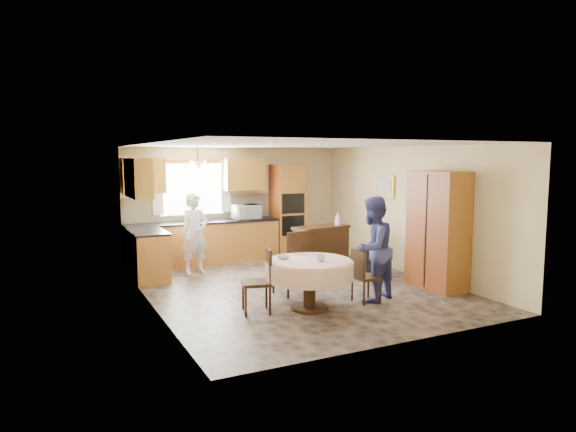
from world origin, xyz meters
The scene contains 36 objects.
floor centered at (0.00, 0.00, 0.00)m, with size 5.00×6.00×0.01m, color brown.
ceiling centered at (0.00, 0.00, 2.50)m, with size 5.00×6.00×0.01m, color white.
wall_back centered at (0.00, 3.00, 1.25)m, with size 5.00×0.02×2.50m, color #D1BA86.
wall_front centered at (0.00, -3.00, 1.25)m, with size 5.00×0.02×2.50m, color #D1BA86.
wall_left centered at (-2.50, 0.00, 1.25)m, with size 0.02×6.00×2.50m, color #D1BA86.
wall_right centered at (2.50, 0.00, 1.25)m, with size 0.02×6.00×2.50m, color #D1BA86.
window centered at (-1.00, 2.98, 1.60)m, with size 1.40×0.03×1.10m, color white.
curtain_left centered at (-1.75, 2.93, 1.65)m, with size 0.22×0.02×1.15m, color white.
curtain_right centered at (-0.25, 2.93, 1.65)m, with size 0.22×0.02×1.15m, color white.
base_cab_back centered at (-0.85, 2.70, 0.44)m, with size 3.30×0.60×0.88m, color #BF8A33.
counter_back centered at (-0.85, 2.70, 0.90)m, with size 3.30×0.64×0.04m, color black.
base_cab_left centered at (-2.20, 1.80, 0.44)m, with size 0.60×1.20×0.88m, color #BF8A33.
counter_left centered at (-2.20, 1.80, 0.90)m, with size 0.64×1.20×0.04m, color black.
backsplash centered at (-0.85, 2.99, 1.18)m, with size 3.30×0.02×0.55m, color beige.
wall_cab_left centered at (-2.05, 2.83, 1.91)m, with size 0.85×0.33×0.72m, color gold.
wall_cab_right centered at (0.15, 2.83, 1.91)m, with size 0.90×0.33×0.72m, color gold.
wall_cab_side centered at (-2.33, 1.80, 1.91)m, with size 0.33×1.20×0.72m, color gold.
oven_tower centered at (1.15, 2.69, 1.06)m, with size 0.66×0.62×2.12m, color #BF8A33.
oven_upper centered at (1.15, 2.38, 1.25)m, with size 0.56×0.01×0.45m, color black.
oven_lower centered at (1.15, 2.38, 0.75)m, with size 0.56×0.01×0.45m, color black.
pendant centered at (-1.00, 2.50, 2.12)m, with size 0.36×0.36×0.18m, color beige.
sideboard centered at (1.14, 1.09, 0.42)m, with size 1.18×0.48×0.84m, color #3E2711.
space_heater centered at (1.77, -0.03, 0.28)m, with size 0.41×0.29×0.57m, color black.
cupboard centered at (2.22, -1.10, 1.03)m, with size 0.54×1.08×2.05m, color #BF8A33.
dining_table centered at (-0.39, -1.23, 0.59)m, with size 1.33×1.33×0.76m.
chair_left centered at (-1.10, -1.06, 0.53)m, with size 0.51×0.51×0.95m.
chair_back centered at (-0.25, -0.42, 0.60)m, with size 0.56×0.56×1.08m.
chair_right centered at (0.53, -1.31, 0.47)m, with size 0.38×0.38×0.86m.
framed_picture centered at (2.47, 0.74, 1.69)m, with size 0.06×0.56×0.46m.
microwave centered at (0.13, 2.65, 1.08)m, with size 0.58×0.39×0.32m, color silver.
person_sink centered at (-1.28, 1.84, 0.79)m, with size 0.58×0.38×1.59m, color silver.
person_dining centered at (0.74, -1.26, 0.84)m, with size 0.82×0.64×1.68m, color navy.
bowl_sideboard centered at (0.79, 1.09, 0.86)m, with size 0.19×0.19×0.05m, color #B2B2B2.
bottle_sideboard centered at (1.53, 1.09, 0.99)m, with size 0.12×0.12×0.31m, color silver.
cup_table centered at (-0.28, -1.39, 0.81)m, with size 0.13×0.13×0.10m, color #B2B2B2.
bowl_table centered at (-0.70, -0.97, 0.78)m, with size 0.18×0.18×0.06m, color #B2B2B2.
Camera 1 is at (-4.01, -7.89, 2.30)m, focal length 32.00 mm.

